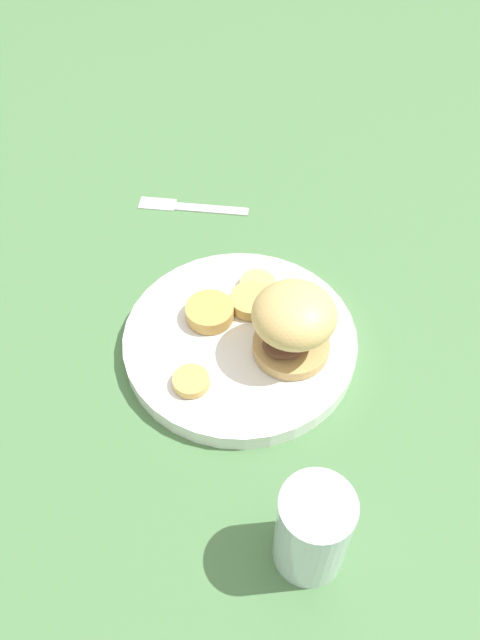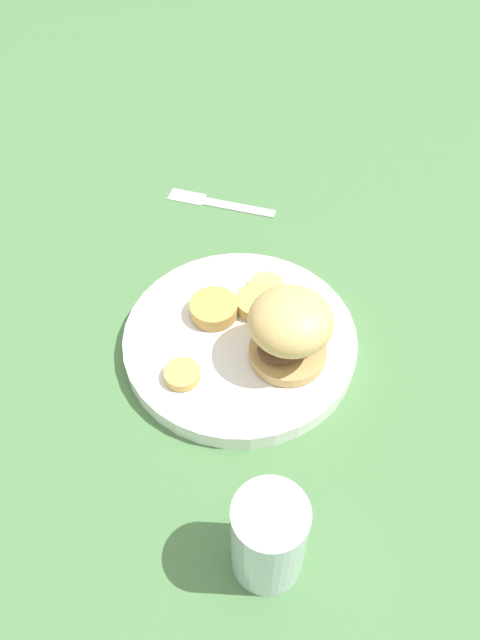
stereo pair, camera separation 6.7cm
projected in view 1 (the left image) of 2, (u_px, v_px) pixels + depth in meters
ground_plane at (240, 347)px, 0.71m from camera, size 4.00×4.00×0.00m
dinner_plate at (240, 340)px, 0.70m from camera, size 0.26×0.26×0.02m
sandwich at (294, 323)px, 0.64m from camera, size 0.10×0.09×0.08m
potato_round_0 at (210, 312)px, 0.70m from camera, size 0.05×0.05×0.02m
potato_round_1 at (191, 381)px, 0.64m from camera, size 0.04×0.04×0.01m
potato_round_2 at (251, 301)px, 0.71m from camera, size 0.05×0.05×0.01m
potato_round_3 at (257, 284)px, 0.73m from camera, size 0.04×0.04×0.01m
fork at (190, 207)px, 0.86m from camera, size 0.14×0.10×0.00m
drinking_glass at (313, 530)px, 0.52m from camera, size 0.06×0.06×0.10m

